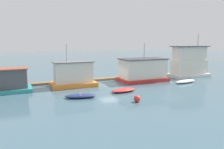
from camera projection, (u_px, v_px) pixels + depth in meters
name	position (u px, v px, depth m)	size (l,w,h in m)	color
ground_plane	(109.00, 83.00, 31.46)	(200.00, 200.00, 0.00)	#426070
dock_walkway	(102.00, 79.00, 34.00)	(42.40, 1.44, 0.30)	brown
houseboat_teal	(4.00, 81.00, 25.80)	(6.07, 3.53, 2.85)	teal
houseboat_orange	(73.00, 75.00, 29.02)	(5.90, 3.30, 5.71)	orange
houseboat_red	(143.00, 70.00, 32.95)	(7.10, 4.08, 5.68)	red
houseboat_white	(189.00, 63.00, 36.99)	(7.08, 3.30, 7.19)	white
dinghy_navy	(81.00, 96.00, 23.33)	(3.55, 2.05, 0.44)	navy
dinghy_red	(123.00, 90.00, 26.09)	(3.44, 1.88, 0.44)	red
dinghy_white	(185.00, 81.00, 31.63)	(3.94, 1.68, 0.44)	white
mooring_post_near_right	(71.00, 77.00, 31.00)	(0.28, 0.28, 1.82)	brown
mooring_post_near_left	(60.00, 80.00, 30.43)	(0.29, 0.29, 1.30)	#846B4C
buoy_red	(137.00, 99.00, 21.76)	(0.67, 0.67, 0.67)	red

